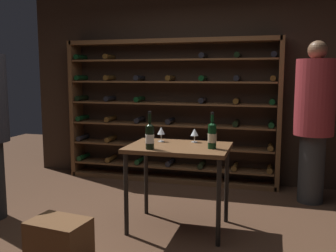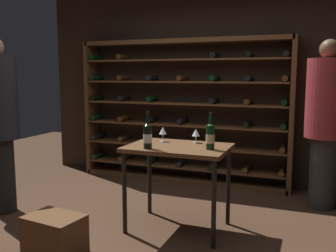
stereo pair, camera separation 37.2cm
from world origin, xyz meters
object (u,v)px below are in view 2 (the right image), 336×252
object	(u,v)px
wine_bottle_green_slim	(210,136)
wine_bottle_black_capsule	(148,135)
wine_rack	(182,112)
person_bystander_dark_jacket	(326,117)
wine_glass_stemmed_right	(196,133)
wine_glass_stemmed_center	(163,131)
tasting_table	(178,156)
wine_crate	(55,235)

from	to	relation	value
wine_bottle_green_slim	wine_bottle_black_capsule	distance (m)	0.58
wine_rack	person_bystander_dark_jacket	xyz separation A→B (m)	(1.89, -0.44, 0.06)
person_bystander_dark_jacket	wine_bottle_green_slim	bearing A→B (deg)	52.33
wine_glass_stemmed_right	wine_glass_stemmed_center	size ratio (longest dim) A/B	0.92
tasting_table	wine_bottle_black_capsule	distance (m)	0.39
wine_rack	tasting_table	bearing A→B (deg)	-71.94
wine_crate	wine_glass_stemmed_right	size ratio (longest dim) A/B	3.39
person_bystander_dark_jacket	wine_rack	bearing A→B (deg)	-12.01
wine_crate	wine_bottle_green_slim	bearing A→B (deg)	36.01
wine_rack	wine_glass_stemmed_right	xyz separation A→B (m)	(0.65, -1.42, -0.06)
wine_rack	person_bystander_dark_jacket	size ratio (longest dim) A/B	1.59
wine_glass_stemmed_right	wine_rack	bearing A→B (deg)	114.52
wine_glass_stemmed_center	wine_rack	bearing A→B (deg)	101.61
tasting_table	person_bystander_dark_jacket	size ratio (longest dim) A/B	0.51
person_bystander_dark_jacket	wine_bottle_black_capsule	bearing A→B (deg)	43.70
wine_crate	wine_bottle_green_slim	world-z (taller)	wine_bottle_green_slim
wine_bottle_black_capsule	tasting_table	bearing A→B (deg)	47.49
tasting_table	wine_glass_stemmed_center	distance (m)	0.35
tasting_table	wine_bottle_black_capsule	bearing A→B (deg)	-132.51
wine_crate	person_bystander_dark_jacket	bearing A→B (deg)	44.11
person_bystander_dark_jacket	wine_glass_stemmed_center	size ratio (longest dim) A/B	12.57
person_bystander_dark_jacket	wine_crate	world-z (taller)	person_bystander_dark_jacket
wine_bottle_green_slim	wine_rack	bearing A→B (deg)	117.19
wine_bottle_black_capsule	wine_glass_stemmed_right	xyz separation A→B (m)	(0.33, 0.46, -0.03)
wine_rack	wine_crate	bearing A→B (deg)	-96.16
wine_bottle_black_capsule	wine_glass_stemmed_right	world-z (taller)	wine_bottle_black_capsule
tasting_table	wine_glass_stemmed_right	bearing A→B (deg)	63.74
wine_rack	person_bystander_dark_jacket	world-z (taller)	wine_rack
tasting_table	wine_crate	xyz separation A→B (m)	(-0.81, -0.89, -0.58)
wine_crate	wine_glass_stemmed_right	xyz separation A→B (m)	(0.92, 1.11, 0.78)
wine_crate	wine_bottle_black_capsule	distance (m)	1.19
wine_rack	tasting_table	world-z (taller)	wine_rack
wine_glass_stemmed_right	wine_glass_stemmed_center	bearing A→B (deg)	-170.58
wine_bottle_black_capsule	wine_rack	bearing A→B (deg)	99.57
wine_crate	wine_bottle_green_slim	distance (m)	1.63
wine_rack	wine_glass_stemmed_center	bearing A→B (deg)	-78.39
tasting_table	wine_bottle_green_slim	size ratio (longest dim) A/B	2.86
person_bystander_dark_jacket	wine_bottle_black_capsule	world-z (taller)	person_bystander_dark_jacket
wine_bottle_green_slim	wine_glass_stemmed_right	distance (m)	0.36
person_bystander_dark_jacket	wine_crate	bearing A→B (deg)	45.23
wine_rack	tasting_table	size ratio (longest dim) A/B	3.10
person_bystander_dark_jacket	wine_glass_stemmed_center	distance (m)	1.89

